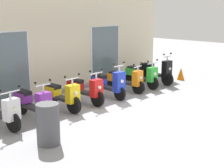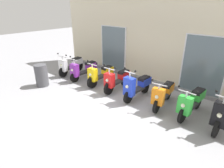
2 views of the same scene
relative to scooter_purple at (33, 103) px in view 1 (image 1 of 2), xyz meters
The scene contains 11 objects.
ground_plane 2.82m from the scooter_purple, 26.73° to the right, with size 40.00×40.00×0.00m, color #939399.
storefront_facade 3.50m from the scooter_purple, 38.02° to the left, with size 10.92×0.50×4.10m.
scooter_purple is the anchor object (origin of this frame).
scooter_yellow 1.06m from the scooter_purple, ahead, with size 0.59×1.60×1.16m.
scooter_red 1.99m from the scooter_purple, ahead, with size 0.58×1.62×1.19m.
scooter_blue 3.00m from the scooter_purple, ahead, with size 0.51×1.58×1.29m.
scooter_orange 4.00m from the scooter_purple, ahead, with size 0.57×1.62×1.12m.
scooter_green 4.95m from the scooter_purple, ahead, with size 0.58×1.65×1.13m.
scooter_black 5.87m from the scooter_purple, ahead, with size 0.51×1.67×1.29m.
trash_bin 1.88m from the scooter_purple, 113.40° to the right, with size 0.52×0.52×0.94m, color #4C4C51.
traffic_cone 7.18m from the scooter_purple, ahead, with size 0.32×0.32×0.52m, color orange.
Camera 1 is at (-7.30, -6.26, 3.01)m, focal length 52.78 mm.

